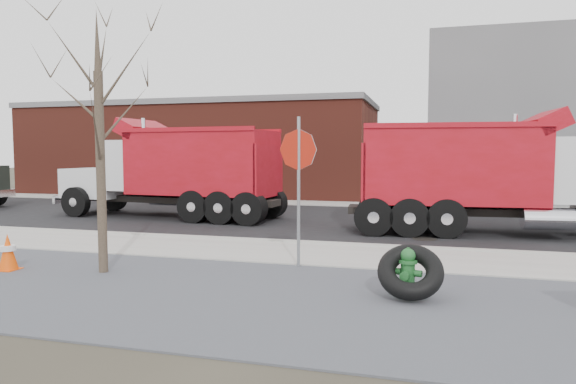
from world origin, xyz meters
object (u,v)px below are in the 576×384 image
(fire_hydrant, at_px, (408,275))
(stop_sign, at_px, (299,167))
(truck_tire, at_px, (410,272))
(dump_truck_red_a, at_px, (491,173))
(dump_truck_red_b, at_px, (177,168))

(fire_hydrant, distance_m, stop_sign, 3.33)
(truck_tire, bearing_deg, fire_hydrant, 112.51)
(dump_truck_red_a, xyz_separation_m, dump_truck_red_b, (-10.68, 1.00, 0.01))
(truck_tire, height_order, dump_truck_red_a, dump_truck_red_a)
(fire_hydrant, height_order, dump_truck_red_a, dump_truck_red_a)
(dump_truck_red_a, distance_m, dump_truck_red_b, 10.73)
(stop_sign, height_order, dump_truck_red_b, dump_truck_red_b)
(dump_truck_red_b, bearing_deg, truck_tire, 139.63)
(fire_hydrant, xyz_separation_m, truck_tire, (0.05, -0.12, 0.09))
(stop_sign, xyz_separation_m, dump_truck_red_b, (-6.30, 6.78, -0.29))
(fire_hydrant, xyz_separation_m, stop_sign, (-2.29, 1.68, 1.74))
(truck_tire, relative_size, stop_sign, 0.35)
(fire_hydrant, bearing_deg, stop_sign, 157.02)
(fire_hydrant, relative_size, dump_truck_red_b, 0.10)
(fire_hydrant, distance_m, dump_truck_red_a, 7.87)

